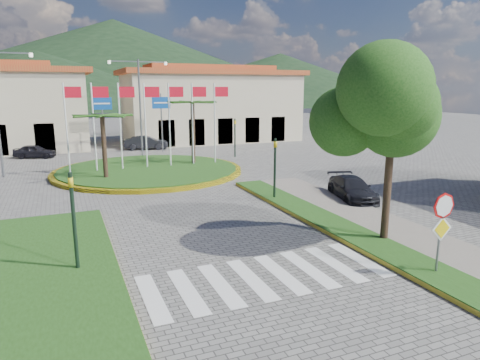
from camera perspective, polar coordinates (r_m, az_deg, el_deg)
name	(u,v)px	position (r m, az deg, el deg)	size (l,w,h in m)	color
ground	(342,349)	(10.41, 13.40, -21.04)	(160.00, 160.00, 0.00)	#62605D
sidewalk_right	(461,268)	(15.48, 27.43, -10.39)	(4.00, 28.00, 0.15)	gray
verge_right	(433,274)	(14.61, 24.34, -11.34)	(1.60, 28.00, 0.18)	#204313
median_left	(31,284)	(14.12, -26.07, -12.34)	(5.00, 14.00, 0.18)	#204313
crosswalk	(263,277)	(13.41, 3.09, -12.75)	(8.00, 3.00, 0.01)	silver
roundabout_island	(149,170)	(29.93, -12.05, 1.33)	(12.70, 12.70, 6.00)	yellow
stop_sign	(442,221)	(14.10, 25.33, -4.92)	(0.80, 0.11, 2.65)	slate
deciduous_tree	(394,102)	(16.13, 19.83, 9.76)	(3.60, 3.60, 6.80)	black
traffic_light_left	(73,213)	(13.93, -21.34, -4.13)	(0.15, 0.18, 3.20)	black
traffic_light_right	(275,163)	(21.66, 4.67, 2.25)	(0.15, 0.18, 3.20)	black
traffic_light_far	(235,134)	(35.72, -0.68, 6.18)	(0.18, 0.15, 3.20)	black
direction_sign_west	(102,114)	(38.11, -17.86, 8.37)	(1.60, 0.14, 5.20)	slate
direction_sign_east	(161,113)	(38.87, -10.43, 8.82)	(1.60, 0.14, 5.20)	slate
street_lamp_centre	(140,102)	(37.49, -13.19, 10.06)	(4.80, 0.16, 8.00)	slate
building_right	(211,105)	(47.51, -3.94, 10.00)	(19.08, 9.54, 8.05)	#C4B994
hill_far_mid	(115,62)	(168.43, -16.33, 14.84)	(180.00, 180.00, 30.00)	black
hill_far_east	(280,79)	(160.73, 5.36, 13.27)	(120.00, 120.00, 18.00)	black
hill_near_back	(39,80)	(137.03, -25.27, 11.99)	(110.00, 110.00, 16.00)	black
white_van	(58,145)	(42.95, -23.08, 4.32)	(1.76, 3.82, 1.06)	white
car_dark_a	(35,151)	(39.18, -25.68, 3.47)	(1.31, 3.26, 1.11)	black
car_dark_b	(146,142)	(41.38, -12.39, 4.93)	(1.40, 4.00, 1.32)	black
car_side_right	(352,189)	(22.78, 14.72, -1.12)	(1.62, 3.99, 1.16)	black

